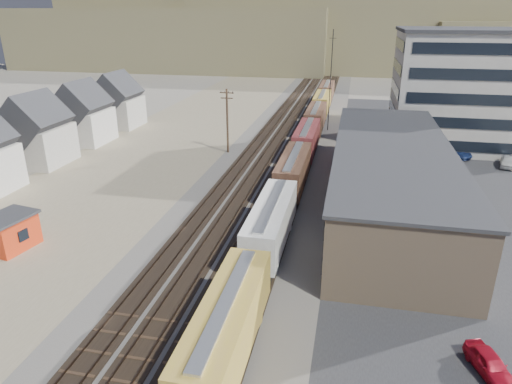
% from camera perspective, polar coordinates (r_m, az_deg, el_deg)
% --- Properties ---
extents(ground, '(300.00, 300.00, 0.00)m').
position_cam_1_polar(ground, '(34.18, -8.54, -16.14)').
color(ground, '#6B6356').
rests_on(ground, ground).
extents(ballast_bed, '(18.00, 200.00, 0.06)m').
position_cam_1_polar(ballast_bed, '(78.59, 4.07, 6.23)').
color(ballast_bed, '#4C4742').
rests_on(ballast_bed, ground).
extents(dirt_yard, '(24.00, 180.00, 0.03)m').
position_cam_1_polar(dirt_yard, '(74.75, -12.48, 4.94)').
color(dirt_yard, '#766851').
rests_on(dirt_yard, ground).
extents(asphalt_lot, '(26.00, 120.00, 0.04)m').
position_cam_1_polar(asphalt_lot, '(64.64, 21.74, 1.26)').
color(asphalt_lot, '#232326').
rests_on(asphalt_lot, ground).
extents(rail_tracks, '(11.40, 200.00, 0.24)m').
position_cam_1_polar(rail_tracks, '(78.64, 3.67, 6.31)').
color(rail_tracks, black).
rests_on(rail_tracks, ground).
extents(freight_train, '(3.00, 119.74, 4.46)m').
position_cam_1_polar(freight_train, '(63.05, 5.60, 4.91)').
color(freight_train, black).
rests_on(freight_train, ground).
extents(warehouse, '(12.40, 40.40, 7.25)m').
position_cam_1_polar(warehouse, '(53.14, 16.39, 1.88)').
color(warehouse, '#9F8264').
rests_on(warehouse, ground).
extents(office_tower, '(22.60, 18.60, 18.45)m').
position_cam_1_polar(office_tower, '(82.77, 24.74, 11.67)').
color(office_tower, '#9E998E').
rests_on(office_tower, ground).
extents(utility_pole_north, '(2.20, 0.32, 10.00)m').
position_cam_1_polar(utility_pole_north, '(71.38, -3.61, 9.02)').
color(utility_pole_north, '#382619').
rests_on(utility_pole_north, ground).
extents(radio_mast, '(1.20, 0.16, 18.00)m').
position_cam_1_polar(radio_mast, '(85.99, 9.29, 13.53)').
color(radio_mast, black).
rests_on(radio_mast, ground).
extents(townhouse_row, '(8.15, 68.16, 10.47)m').
position_cam_1_polar(townhouse_row, '(68.88, -28.67, 5.11)').
color(townhouse_row, '#B7B2A8').
rests_on(townhouse_row, ground).
extents(hills_north, '(265.00, 80.00, 32.00)m').
position_cam_1_polar(hills_north, '(193.39, 9.55, 19.34)').
color(hills_north, brown).
rests_on(hills_north, ground).
extents(maintenance_shed, '(4.31, 5.15, 3.37)m').
position_cam_1_polar(maintenance_shed, '(48.36, -28.35, -4.39)').
color(maintenance_shed, red).
rests_on(maintenance_shed, ground).
extents(parked_car_red, '(2.79, 4.27, 1.35)m').
position_cam_1_polar(parked_car_red, '(33.14, 27.18, -18.59)').
color(parked_car_red, '#A70F21').
rests_on(parked_car_red, ground).
extents(parked_car_blue, '(5.16, 6.17, 1.57)m').
position_cam_1_polar(parked_car_blue, '(76.44, 23.62, 4.59)').
color(parked_car_blue, navy).
rests_on(parked_car_blue, ground).
extents(parked_car_far, '(2.96, 4.90, 1.56)m').
position_cam_1_polar(parked_car_far, '(74.69, 28.94, 3.31)').
color(parked_car_far, silver).
rests_on(parked_car_far, ground).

